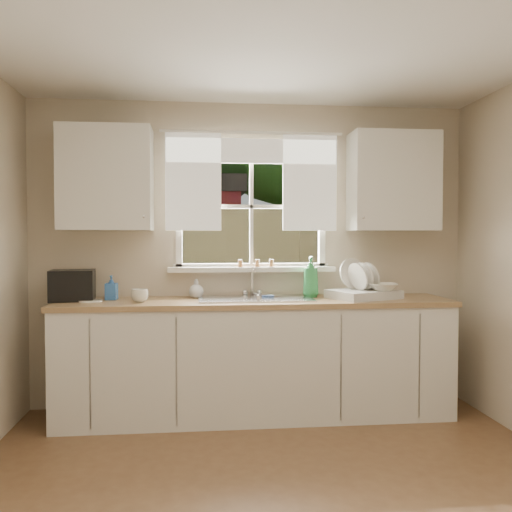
{
  "coord_description": "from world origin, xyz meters",
  "views": [
    {
      "loc": [
        -0.44,
        -2.49,
        1.4
      ],
      "look_at": [
        0.0,
        1.65,
        1.25
      ],
      "focal_mm": 38.0,
      "sensor_mm": 36.0,
      "label": 1
    }
  ],
  "objects": [
    {
      "name": "room_walls",
      "position": [
        0.0,
        -0.07,
        1.24
      ],
      "size": [
        3.62,
        4.02,
        2.5
      ],
      "color": "beige",
      "rests_on": "ground"
    },
    {
      "name": "window",
      "position": [
        0.0,
        2.0,
        1.49
      ],
      "size": [
        1.38,
        0.16,
        1.06
      ],
      "color": "white",
      "rests_on": "room_walls"
    },
    {
      "name": "curtains",
      "position": [
        0.0,
        1.95,
        1.93
      ],
      "size": [
        1.5,
        0.03,
        0.81
      ],
      "color": "white",
      "rests_on": "room_walls"
    },
    {
      "name": "base_cabinets",
      "position": [
        0.0,
        1.68,
        0.43
      ],
      "size": [
        3.0,
        0.62,
        0.87
      ],
      "primitive_type": "cube",
      "color": "silver",
      "rests_on": "ground"
    },
    {
      "name": "countertop",
      "position": [
        0.0,
        1.68,
        0.89
      ],
      "size": [
        3.04,
        0.65,
        0.04
      ],
      "primitive_type": "cube",
      "color": "#9F7B4F",
      "rests_on": "base_cabinets"
    },
    {
      "name": "upper_cabinet_left",
      "position": [
        -1.15,
        1.82,
        1.85
      ],
      "size": [
        0.7,
        0.33,
        0.8
      ],
      "primitive_type": "cube",
      "color": "silver",
      "rests_on": "room_walls"
    },
    {
      "name": "upper_cabinet_right",
      "position": [
        1.15,
        1.82,
        1.85
      ],
      "size": [
        0.7,
        0.33,
        0.8
      ],
      "primitive_type": "cube",
      "color": "silver",
      "rests_on": "room_walls"
    },
    {
      "name": "wall_outlet",
      "position": [
        0.88,
        1.99,
        1.08
      ],
      "size": [
        0.08,
        0.01,
        0.12
      ],
      "primitive_type": "cube",
      "color": "beige",
      "rests_on": "room_walls"
    },
    {
      "name": "sill_jars",
      "position": [
        0.03,
        1.94,
        1.18
      ],
      "size": [
        0.3,
        0.04,
        0.06
      ],
      "color": "brown",
      "rests_on": "window"
    },
    {
      "name": "backyard",
      "position": [
        0.58,
        8.42,
        3.46
      ],
      "size": [
        20.0,
        10.0,
        6.13
      ],
      "color": "#335421",
      "rests_on": "ground"
    },
    {
      "name": "sink",
      "position": [
        0.0,
        1.71,
        0.84
      ],
      "size": [
        0.88,
        0.52,
        0.4
      ],
      "color": "#B7B7BC",
      "rests_on": "countertop"
    },
    {
      "name": "dish_rack",
      "position": [
        0.86,
        1.67,
        0.97
      ],
      "size": [
        0.61,
        0.54,
        0.31
      ],
      "color": "silver",
      "rests_on": "countertop"
    },
    {
      "name": "bowl",
      "position": [
        1.0,
        1.62,
        1.01
      ],
      "size": [
        0.25,
        0.25,
        0.06
      ],
      "primitive_type": "imported",
      "rotation": [
        0.0,
        0.0,
        -0.09
      ],
      "color": "white",
      "rests_on": "dish_rack"
    },
    {
      "name": "soap_bottle_a",
      "position": [
        0.46,
        1.8,
        1.08
      ],
      "size": [
        0.15,
        0.15,
        0.33
      ],
      "primitive_type": "imported",
      "rotation": [
        0.0,
        0.0,
        -0.19
      ],
      "color": "#2F914A",
      "rests_on": "countertop"
    },
    {
      "name": "soap_bottle_b",
      "position": [
        -1.11,
        1.78,
        1.01
      ],
      "size": [
        0.09,
        0.09,
        0.19
      ],
      "primitive_type": "imported",
      "rotation": [
        0.0,
        0.0,
        -0.09
      ],
      "color": "#3066B4",
      "rests_on": "countertop"
    },
    {
      "name": "soap_bottle_c",
      "position": [
        -0.46,
        1.84,
        0.98
      ],
      "size": [
        0.12,
        0.12,
        0.15
      ],
      "primitive_type": "imported",
      "rotation": [
        0.0,
        0.0,
        -0.05
      ],
      "color": "beige",
      "rests_on": "countertop"
    },
    {
      "name": "saucer",
      "position": [
        -1.25,
        1.67,
        0.92
      ],
      "size": [
        0.17,
        0.17,
        0.01
      ],
      "primitive_type": "cylinder",
      "color": "silver",
      "rests_on": "countertop"
    },
    {
      "name": "cup",
      "position": [
        -0.88,
        1.59,
        0.96
      ],
      "size": [
        0.14,
        0.14,
        0.1
      ],
      "primitive_type": "imported",
      "rotation": [
        0.0,
        0.0,
        -0.13
      ],
      "color": "silver",
      "rests_on": "countertop"
    },
    {
      "name": "black_appliance",
      "position": [
        -1.4,
        1.76,
        1.03
      ],
      "size": [
        0.35,
        0.31,
        0.24
      ],
      "primitive_type": "cube",
      "rotation": [
        0.0,
        0.0,
        0.1
      ],
      "color": "black",
      "rests_on": "countertop"
    }
  ]
}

